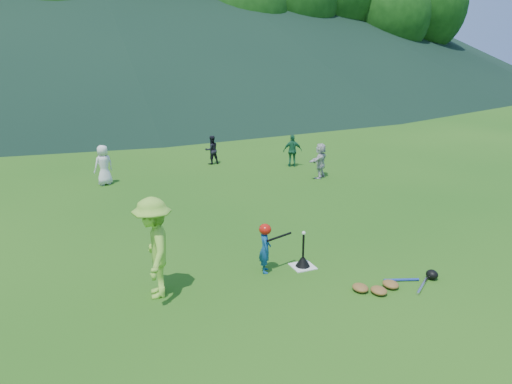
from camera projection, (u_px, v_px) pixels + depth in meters
ground at (303, 267)px, 10.16m from camera, size 120.00×120.00×0.00m
home_plate at (303, 266)px, 10.16m from camera, size 0.45×0.45×0.02m
baseball at (304, 233)px, 9.95m from camera, size 0.08×0.08×0.08m
batter_child at (265, 249)px, 9.82m from camera, size 0.33×0.41×0.98m
adult_coach at (154, 248)px, 8.77m from camera, size 0.86×1.28×1.84m
fielder_a at (104, 165)px, 15.87m from camera, size 0.74×0.61×1.29m
fielder_b at (212, 150)px, 18.62m from camera, size 0.57×0.46×1.07m
fielder_c at (293, 151)px, 18.23m from camera, size 0.74×0.46×1.17m
fielder_d at (320, 161)px, 16.69m from camera, size 1.09×0.93×1.18m
batting_tee at (303, 261)px, 10.12m from camera, size 0.30×0.30×0.68m
batter_gear at (266, 230)px, 9.71m from camera, size 0.72×0.26×0.34m
equipment_pile at (391, 284)px, 9.28m from camera, size 1.80×0.73×0.19m
outfield_fence at (117, 98)px, 34.75m from camera, size 70.07×0.08×1.33m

